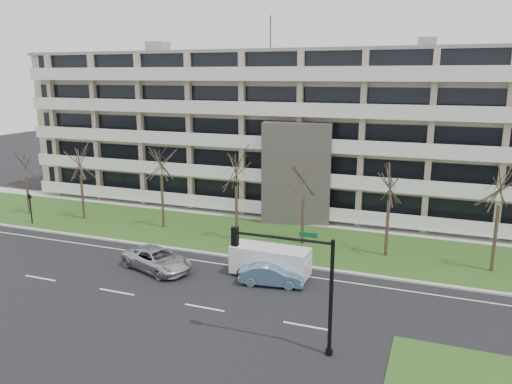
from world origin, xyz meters
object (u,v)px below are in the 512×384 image
at_px(silver_pickup, 157,259).
at_px(traffic_signal, 296,274).
at_px(pedestrian_signal, 30,205).
at_px(blue_sedan, 272,275).
at_px(white_van, 271,259).

relative_size(silver_pickup, traffic_signal, 0.90).
bearing_deg(pedestrian_signal, silver_pickup, -33.68).
distance_m(blue_sedan, white_van, 1.46).
xyz_separation_m(blue_sedan, pedestrian_signal, (-24.39, 4.92, 1.08)).
bearing_deg(blue_sedan, white_van, 12.40).
bearing_deg(traffic_signal, pedestrian_signal, 156.86).
distance_m(blue_sedan, traffic_signal, 8.24).
bearing_deg(white_van, pedestrian_signal, 172.28).
bearing_deg(blue_sedan, silver_pickup, 84.17).
relative_size(silver_pickup, blue_sedan, 1.30).
bearing_deg(pedestrian_signal, traffic_signal, -38.16).
distance_m(silver_pickup, white_van, 7.84).
height_order(silver_pickup, pedestrian_signal, pedestrian_signal).
height_order(blue_sedan, white_van, white_van).
height_order(silver_pickup, white_van, white_van).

